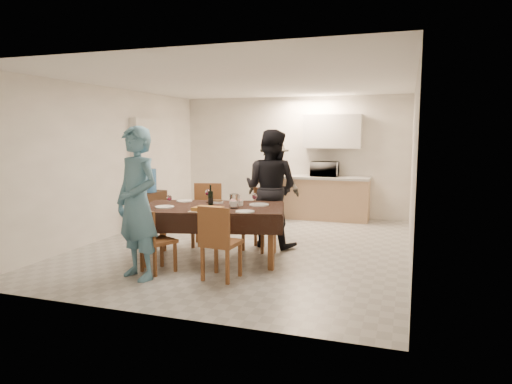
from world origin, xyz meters
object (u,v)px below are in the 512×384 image
microwave (325,169)px  person_kitchen (274,181)px  console (149,210)px  water_pitcher (234,201)px  person_far (271,188)px  person_near (137,203)px  wine_bottle (211,195)px  savoury_tart (208,209)px  dining_table (213,209)px  water_jug (149,180)px

microwave → person_kitchen: (-0.98, -0.45, -0.23)m
console → water_pitcher: size_ratio=3.77×
person_far → person_near: bearing=72.5°
wine_bottle → person_near: bearing=-114.4°
savoury_tart → microwave: microwave is taller
wine_bottle → person_far: 1.17m
wine_bottle → microwave: 3.73m
dining_table → person_near: person_near is taller
savoury_tart → person_far: size_ratio=0.23×
water_jug → water_pitcher: (2.44, -1.76, -0.03)m
savoury_tart → person_kitchen: 3.57m
console → wine_bottle: (2.04, -1.66, 0.59)m
microwave → person_kitchen: 1.10m
console → savoury_tart: size_ratio=1.72×
console → wine_bottle: bearing=-39.2°
wine_bottle → water_pitcher: bearing=-14.0°
person_far → person_kitchen: 2.21m
dining_table → wine_bottle: wine_bottle is taller
water_pitcher → savoury_tart: bearing=-127.1°
console → person_kitchen: size_ratio=0.45×
dining_table → wine_bottle: 0.20m
savoury_tart → water_pitcher: bearing=52.9°
savoury_tart → person_near: size_ratio=0.23×
microwave → person_near: 4.92m
wine_bottle → water_pitcher: 0.42m
person_kitchen → savoury_tart: bearing=-88.2°
person_near → dining_table: bearing=84.3°
dining_table → person_far: bearing=47.9°
water_jug → microwave: microwave is taller
wine_bottle → savoury_tart: 0.47m
console → water_jug: size_ratio=1.66×
water_pitcher → person_kitchen: size_ratio=0.12×
person_kitchen → dining_table: bearing=-89.7°
water_jug → person_far: person_far is taller
person_far → water_pitcher: bearing=89.9°
water_jug → microwave: 3.61m
person_near → person_far: size_ratio=1.02×
dining_table → savoury_tart: size_ratio=5.16×
console → water_pitcher: (2.44, -1.76, 0.54)m
water_jug → person_far: bearing=-14.1°
water_jug → savoury_tart: size_ratio=1.04×
person_kitchen → console: bearing=-144.8°
dining_table → water_pitcher: water_pitcher is taller
water_pitcher → dining_table: bearing=171.9°
wine_bottle → water_jug: bearing=140.8°
wine_bottle → person_kitchen: bearing=89.3°
dining_table → person_far: person_far is taller
water_jug → person_kitchen: (2.08, 1.47, -0.08)m
water_jug → dining_table: bearing=-39.3°
wine_bottle → console: bearing=140.8°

